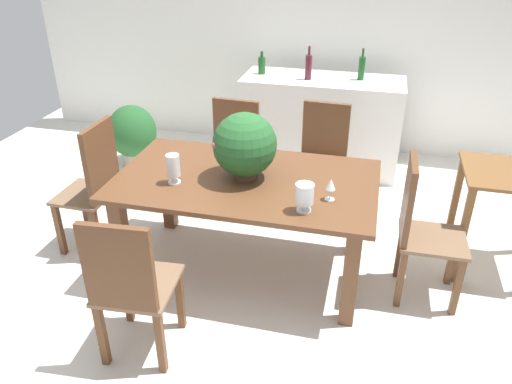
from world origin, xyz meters
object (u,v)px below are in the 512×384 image
Objects in this scene: dining_table at (246,194)px; potted_plant_floor at (133,134)px; wine_glass at (331,185)px; wine_bottle_amber at (309,67)px; crystal_vase_center_near at (304,195)px; chair_near_left at (130,284)px; wine_bottle_tall at (362,68)px; wine_bottle_green at (262,65)px; crystal_vase_left at (173,167)px; chair_foot_end at (419,226)px; chair_far_right at (322,155)px; kitchen_counter at (320,124)px; chair_head_end at (95,182)px; chair_far_left at (232,147)px; flower_centerpiece at (245,145)px; side_table at (509,196)px.

dining_table is 2.76× the size of potted_plant_floor.
wine_bottle_amber is (-0.46, 2.03, 0.22)m from wine_glass.
chair_near_left is at bearing -142.01° from crystal_vase_center_near.
wine_bottle_green is (-1.00, -0.02, -0.03)m from wine_bottle_tall.
crystal_vase_left is at bearing -157.63° from dining_table.
chair_far_right is at bearing 36.57° from chair_foot_end.
wine_glass is at bearing -81.41° from kitchen_counter.
chair_near_left reaches higher than chair_far_right.
chair_near_left reaches higher than wine_glass.
chair_near_left is at bearing 39.05° from chair_head_end.
chair_head_end is 1.29m from chair_far_left.
chair_near_left is 1.19m from flower_centerpiece.
crystal_vase_center_near is at bearing -36.89° from dining_table.
wine_bottle_tall reaches higher than chair_head_end.
chair_far_right is at bearing -103.58° from wine_bottle_tall.
kitchen_counter is at bearing 98.59° from wine_glass.
chair_near_left is 1.52× the size of potted_plant_floor.
wine_bottle_amber is 0.40× the size of side_table.
wine_bottle_tall is 2.46m from potted_plant_floor.
chair_foot_end reaches higher than crystal_vase_center_near.
flower_centerpiece is at bearing 142.78° from crystal_vase_center_near.
chair_far_left is 6.28× the size of wine_glass.
chair_head_end is 1.83m from wine_glass.
chair_far_right is 2.13m from potted_plant_floor.
wine_bottle_green reaches higher than chair_head_end.
chair_head_end is (-1.61, -1.03, 0.04)m from chair_far_right.
crystal_vase_left reaches higher than side_table.
wine_glass is 2.10m from wine_bottle_amber.
chair_far_left is at bearing 143.07° from chair_head_end.
wine_bottle_tall reaches higher than chair_far_right.
chair_near_left is 1.89m from chair_foot_end.
wine_bottle_tall is 0.46× the size of potted_plant_floor.
chair_far_right is 1.12m from wine_bottle_tall.
wine_bottle_green reaches higher than wine_glass.
wine_bottle_green is (0.84, 1.96, 0.47)m from chair_head_end.
wine_bottle_tall is (0.18, 2.33, 0.20)m from crystal_vase_center_near.
crystal_vase_left is at bearing -106.08° from wine_bottle_amber.
chair_near_left is at bearing -139.44° from wine_glass.
wine_bottle_tall is at bearing 14.79° from chair_foot_end.
wine_bottle_tall is 1.00m from wine_bottle_green.
kitchen_counter is 0.70m from wine_bottle_tall.
wine_bottle_amber reaches higher than wine_bottle_green.
chair_foot_end is 3.23m from potted_plant_floor.
kitchen_counter is at bearing 94.47° from crystal_vase_center_near.
kitchen_counter is at bearing 57.08° from chair_far_left.
chair_far_right is 1.22× the size of side_table.
wine_glass reaches higher than potted_plant_floor.
chair_foot_end is at bearing -142.70° from side_table.
wine_glass is at bearing -45.80° from chair_far_left.
side_table is (1.17, -1.51, -0.46)m from wine_bottle_tall.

